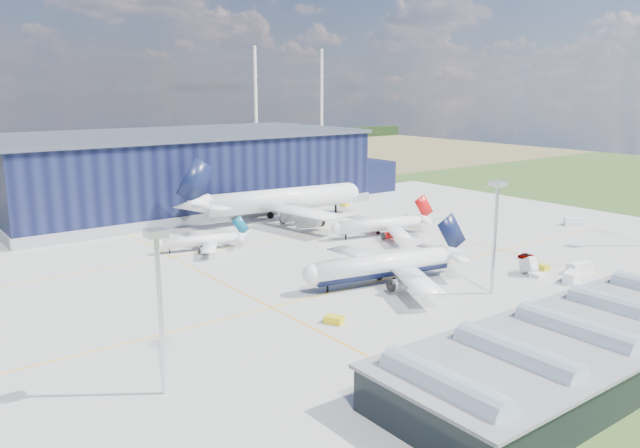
{
  "coord_description": "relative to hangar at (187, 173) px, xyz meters",
  "views": [
    {
      "loc": [
        -90.19,
        -104.9,
        40.75
      ],
      "look_at": [
        2.04,
        17.03,
        7.29
      ],
      "focal_mm": 35.0,
      "sensor_mm": 36.0,
      "label": 1
    }
  ],
  "objects": [
    {
      "name": "ground",
      "position": [
        -2.81,
        -94.8,
        -11.62
      ],
      "size": [
        600.0,
        600.0,
        0.0
      ],
      "primitive_type": "plane",
      "color": "#2B481B",
      "rests_on": "ground"
    },
    {
      "name": "apron",
      "position": [
        -2.81,
        -84.8,
        -11.59
      ],
      "size": [
        220.0,
        160.0,
        0.08
      ],
      "color": "#9D9E99",
      "rests_on": "ground"
    },
    {
      "name": "farmland",
      "position": [
        -2.81,
        125.2,
        -11.62
      ],
      "size": [
        600.0,
        220.0,
        0.01
      ],
      "primitive_type": "cube",
      "color": "olive",
      "rests_on": "ground"
    },
    {
      "name": "treeline",
      "position": [
        -2.81,
        205.2,
        -7.62
      ],
      "size": [
        600.0,
        8.0,
        8.0
      ],
      "primitive_type": "cube",
      "color": "black",
      "rests_on": "ground"
    },
    {
      "name": "hangar",
      "position": [
        0.0,
        0.0,
        0.0
      ],
      "size": [
        145.0,
        62.0,
        26.1
      ],
      "color": "black",
      "rests_on": "ground"
    },
    {
      "name": "glass_concourse",
      "position": [
        -9.26,
        -154.8,
        -7.93
      ],
      "size": [
        78.0,
        23.0,
        8.6
      ],
      "color": "black",
      "rests_on": "ground"
    },
    {
      "name": "light_mast_west",
      "position": [
        -62.81,
        -124.8,
        3.82
      ],
      "size": [
        2.6,
        2.6,
        23.0
      ],
      "color": "silver",
      "rests_on": "ground"
    },
    {
      "name": "light_mast_center",
      "position": [
        7.19,
        -124.8,
        3.82
      ],
      "size": [
        2.6,
        2.6,
        23.0
      ],
      "color": "silver",
      "rests_on": "ground"
    },
    {
      "name": "airliner_navy",
      "position": [
        -6.38,
        -106.8,
        -4.95
      ],
      "size": [
        47.89,
        47.19,
        13.34
      ],
      "primitive_type": null,
      "rotation": [
        0.0,
        0.0,
        2.95
      ],
      "color": "white",
      "rests_on": "ground"
    },
    {
      "name": "airliner_red",
      "position": [
        22.53,
        -74.32,
        -6.28
      ],
      "size": [
        39.67,
        39.16,
        10.67
      ],
      "primitive_type": null,
      "rotation": [
        0.0,
        0.0,
        2.89
      ],
      "color": "white",
      "rests_on": "ground"
    },
    {
      "name": "airliner_widebody",
      "position": [
        13.09,
        -39.8,
        -1.33
      ],
      "size": [
        69.79,
        68.59,
        20.57
      ],
      "primitive_type": null,
      "rotation": [
        0.0,
        0.0,
        -0.12
      ],
      "color": "white",
      "rests_on": "ground"
    },
    {
      "name": "airliner_regional",
      "position": [
        -24.37,
        -58.17,
        -7.59
      ],
      "size": [
        29.61,
        29.22,
        8.05
      ],
      "primitive_type": null,
      "rotation": [
        0.0,
        0.0,
        2.91
      ],
      "color": "white",
      "rests_on": "ground"
    },
    {
      "name": "gse_tug_a",
      "position": [
        -28.38,
        -118.36,
        -10.93
      ],
      "size": [
        3.26,
        3.85,
        1.37
      ],
      "primitive_type": "cube",
      "rotation": [
        0.0,
        0.0,
        0.46
      ],
      "color": "gold",
      "rests_on": "ground"
    },
    {
      "name": "gse_tug_b",
      "position": [
        30.3,
        -121.2,
        -11.0
      ],
      "size": [
        2.41,
        3.17,
        1.24
      ],
      "primitive_type": "cube",
      "rotation": [
        0.0,
        0.0,
        -0.19
      ],
      "color": "gold",
      "rests_on": "ground"
    },
    {
      "name": "gse_van_a",
      "position": [
        34.61,
        -127.78,
        -10.36
      ],
      "size": [
        6.19,
        3.75,
        2.52
      ],
      "primitive_type": "cube",
      "rotation": [
        0.0,
        0.0,
        1.34
      ],
      "color": "white",
      "rests_on": "ground"
    },
    {
      "name": "gse_cart_a",
      "position": [
        16.26,
        -67.86,
        -10.99
      ],
      "size": [
        1.94,
        2.89,
        1.25
      ],
      "primitive_type": "cube",
      "rotation": [
        0.0,
        0.0,
        0.01
      ],
      "color": "white",
      "rests_on": "ground"
    },
    {
      "name": "gse_van_b",
      "position": [
        79.28,
        -99.02,
        -10.44
      ],
      "size": [
        5.33,
        5.28,
        2.36
      ],
      "primitive_type": "cube",
      "rotation": [
        0.0,
        0.0,
        0.8
      ],
      "color": "white",
      "rests_on": "ground"
    },
    {
      "name": "gse_tug_c",
      "position": [
        43.99,
        -32.8,
        -10.92
      ],
      "size": [
        2.01,
        3.19,
        1.39
      ],
      "primitive_type": "cube",
      "rotation": [
        0.0,
        0.0,
        0.01
      ],
      "color": "gold",
      "rests_on": "ground"
    },
    {
      "name": "gse_cart_b",
      "position": [
        -28.75,
        -51.12,
        -10.98
      ],
      "size": [
        3.51,
        3.27,
        1.27
      ],
      "primitive_type": "cube",
      "rotation": [
        0.0,
        0.0,
        0.96
      ],
      "color": "white",
      "rests_on": "ground"
    },
    {
      "name": "gse_van_c",
      "position": [
        26.89,
        -130.38,
        -10.44
      ],
      "size": [
        5.34,
        3.58,
        2.35
      ],
      "primitive_type": "cube",
      "rotation": [
        0.0,
        0.0,
        1.84
      ],
      "color": "white",
      "rests_on": "ground"
    },
    {
      "name": "airstair",
      "position": [
        24.18,
        -121.5,
        -10.17
      ],
      "size": [
        3.43,
        4.88,
        2.9
      ],
      "primitive_type": "cube",
      "rotation": [
        0.0,
        0.0,
        -0.4
      ],
      "color": "white",
      "rests_on": "ground"
    },
    {
      "name": "car_a",
      "position": [
        35.94,
        -112.86,
        -10.94
      ],
      "size": [
        4.28,
        2.87,
        1.35
      ],
      "primitive_type": "imported",
      "rotation": [
        0.0,
        0.0,
        1.22
      ],
      "color": "#99999E",
      "rests_on": "ground"
    }
  ]
}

